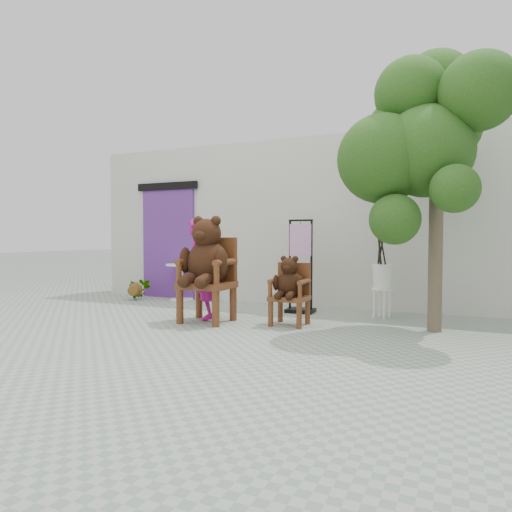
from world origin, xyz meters
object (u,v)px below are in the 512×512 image
at_px(chair_big, 207,262).
at_px(display_stand, 301,277).
at_px(person, 202,269).
at_px(chair_small, 290,285).
at_px(cafe_table, 182,278).
at_px(tree, 422,131).
at_px(stool_bucket, 382,276).

bearing_deg(chair_big, display_stand, 54.11).
height_order(chair_big, person, chair_big).
xyz_separation_m(chair_small, cafe_table, (-2.78, 1.52, -0.12)).
bearing_deg(tree, stool_bucket, 128.17).
relative_size(chair_small, stool_bucket, 0.67).
distance_m(chair_big, person, 0.27).
distance_m(person, stool_bucket, 2.73).
height_order(chair_small, tree, tree).
height_order(person, cafe_table, person).
bearing_deg(chair_small, tree, 12.55).
bearing_deg(chair_big, cafe_table, 132.11).
bearing_deg(chair_small, chair_big, -167.48).
height_order(stool_bucket, tree, tree).
bearing_deg(display_stand, stool_bucket, -0.18).
relative_size(person, stool_bucket, 1.04).
xyz_separation_m(chair_big, person, (-0.18, 0.17, -0.11)).
relative_size(chair_big, cafe_table, 2.18).
distance_m(chair_small, stool_bucket, 1.57).
height_order(chair_small, person, person).
distance_m(cafe_table, stool_bucket, 3.88).
bearing_deg(tree, chair_small, -167.45).
bearing_deg(person, display_stand, 123.16).
bearing_deg(chair_big, chair_small, 12.52).
relative_size(chair_big, tree, 0.41).
height_order(person, display_stand, same).
relative_size(stool_bucket, tree, 0.39).
distance_m(chair_big, chair_small, 1.24).
distance_m(cafe_table, display_stand, 2.62).
bearing_deg(cafe_table, tree, -14.40).
distance_m(chair_small, cafe_table, 3.17).
xyz_separation_m(person, stool_bucket, (2.43, 1.23, -0.12)).
bearing_deg(stool_bucket, chair_big, -148.15).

